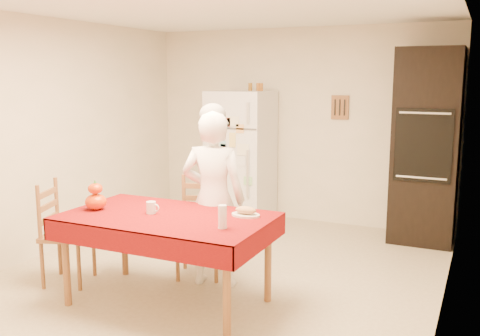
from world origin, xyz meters
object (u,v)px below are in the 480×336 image
Objects in this scene: seated_woman at (213,199)px; wine_glass at (222,217)px; dining_table at (167,223)px; chair_far at (201,222)px; pumpkin_lower at (96,202)px; coffee_mug at (151,208)px; bread_plate at (246,215)px; refrigerator at (241,157)px; oven_cabinet at (426,147)px; chair_left at (61,229)px.

seated_woman is 0.81m from wine_glass.
dining_table is 0.75m from chair_far.
pumpkin_lower is 1.04× the size of wine_glass.
coffee_mug is 0.79m from bread_plate.
coffee_mug reaches higher than bread_plate.
dining_table is at bearing -78.10° from refrigerator.
seated_woman reaches higher than pumpkin_lower.
pumpkin_lower is at bearing -164.69° from bread_plate.
oven_cabinet is at bearing 49.84° from pumpkin_lower.
pumpkin_lower is 1.30m from bread_plate.
seated_woman is 8.76× the size of pumpkin_lower.
chair_left is (-1.15, -0.01, -0.18)m from dining_table.
coffee_mug is 0.57× the size of wine_glass.
seated_woman is at bearing 38.37° from pumpkin_lower.
coffee_mug is (1.00, 0.01, 0.30)m from chair_left.
chair_far is at bearing 97.21° from dining_table.
wine_glass is (1.73, -0.13, 0.34)m from chair_left.
refrigerator is 0.77× the size of oven_cabinet.
bread_plate is (0.01, 0.39, -0.08)m from wine_glass.
dining_table is 0.65m from bread_plate.
pumpkin_lower is (-0.50, -0.09, 0.02)m from coffee_mug.
seated_woman is at bearing 122.58° from wine_glass.
wine_glass is 0.40m from bread_plate.
dining_table is at bearing -102.41° from chair_far.
oven_cabinet reaches higher than coffee_mug.
chair_far is 0.42m from seated_woman.
dining_table is at bearing -108.68° from chair_left.
coffee_mug is 0.42× the size of bread_plate.
refrigerator is 2.29m from oven_cabinet.
chair_left is 0.60× the size of seated_woman.
oven_cabinet is 22.00× the size of coffee_mug.
chair_far is at bearing 127.88° from wine_glass.
wine_glass reaches higher than dining_table.
seated_woman reaches higher than bread_plate.
coffee_mug is at bearing -177.70° from dining_table.
dining_table is at bearing 166.21° from wine_glass.
dining_table is 9.33× the size of pumpkin_lower.
refrigerator is at bearing 98.79° from coffee_mug.
oven_cabinet is 4.00m from chair_left.
seated_woman reaches higher than chair_left.
pumpkin_lower is (0.50, -0.08, 0.32)m from chair_left.
chair_left is at bearing -179.68° from coffee_mug.
seated_woman is 1.02m from pumpkin_lower.
dining_table is at bearing 63.26° from seated_woman.
seated_woman is (-1.57, -2.17, -0.30)m from oven_cabinet.
seated_woman reaches higher than coffee_mug.
pumpkin_lower is (-0.65, -0.10, 0.14)m from dining_table.
chair_left is 1.78m from bread_plate.
pumpkin_lower is at bearing -143.85° from chair_far.
chair_far is at bearing -132.35° from oven_cabinet.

